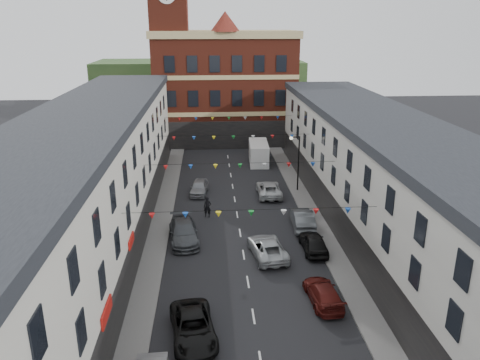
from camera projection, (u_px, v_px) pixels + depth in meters
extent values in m
plane|color=black|center=(244.00, 255.00, 36.07)|extent=(160.00, 160.00, 0.00)
cube|color=#605E5B|center=(156.00, 245.00, 37.49)|extent=(1.80, 64.00, 0.15)
cube|color=#605E5B|center=(325.00, 240.00, 38.38)|extent=(1.80, 64.00, 0.15)
cube|color=beige|center=(84.00, 193.00, 34.66)|extent=(8.00, 56.00, 10.00)
cube|color=black|center=(76.00, 122.00, 32.96)|extent=(8.40, 56.00, 0.70)
cube|color=black|center=(142.00, 233.00, 36.01)|extent=(0.12, 56.00, 3.20)
cube|color=beige|center=(394.00, 192.00, 36.34)|extent=(8.00, 56.00, 9.00)
cube|color=black|center=(401.00, 131.00, 34.80)|extent=(8.40, 56.00, 0.70)
cube|color=black|center=(340.00, 228.00, 37.01)|extent=(0.12, 56.00, 3.20)
cube|color=maroon|center=(225.00, 90.00, 69.62)|extent=(20.00, 12.00, 15.00)
cube|color=tan|center=(224.00, 34.00, 67.07)|extent=(20.60, 12.60, 1.00)
cone|color=maroon|center=(225.00, 21.00, 61.80)|extent=(4.00, 4.00, 2.60)
cube|color=maroon|center=(171.00, 61.00, 64.86)|extent=(5.00, 5.00, 24.00)
cube|color=#2A4D24|center=(200.00, 87.00, 92.85)|extent=(40.00, 14.00, 10.00)
cylinder|color=black|center=(298.00, 164.00, 48.79)|extent=(0.14, 0.14, 6.00)
cylinder|color=black|center=(296.00, 137.00, 47.84)|extent=(0.90, 0.10, 0.10)
sphere|color=beige|center=(291.00, 138.00, 47.85)|extent=(0.36, 0.36, 0.36)
imported|color=black|center=(193.00, 327.00, 26.34)|extent=(3.08, 5.45, 1.44)
imported|color=#43474B|center=(184.00, 232.00, 38.12)|extent=(2.89, 5.73, 1.60)
imported|color=gray|center=(199.00, 187.00, 48.77)|extent=(2.13, 4.36, 1.43)
imported|color=#501310|center=(323.00, 293.00, 29.77)|extent=(2.09, 4.59, 1.30)
imported|color=black|center=(314.00, 243.00, 36.42)|extent=(1.75, 4.33, 1.47)
imported|color=#54585C|center=(302.00, 219.00, 40.70)|extent=(1.91, 4.93, 1.60)
imported|color=silver|center=(269.00, 189.00, 48.29)|extent=(2.42, 5.14, 1.42)
imported|color=#AAAEB1|center=(267.00, 248.00, 35.67)|extent=(3.06, 5.41, 1.43)
cube|color=white|center=(259.00, 153.00, 59.47)|extent=(2.57, 6.04, 2.62)
imported|color=black|center=(207.00, 207.00, 42.83)|extent=(0.73, 0.51, 1.91)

